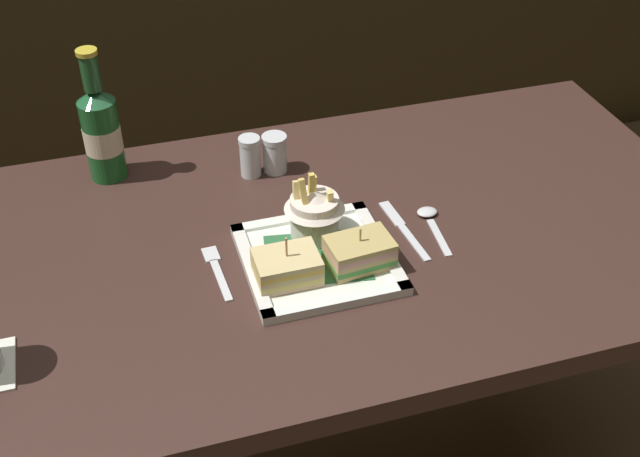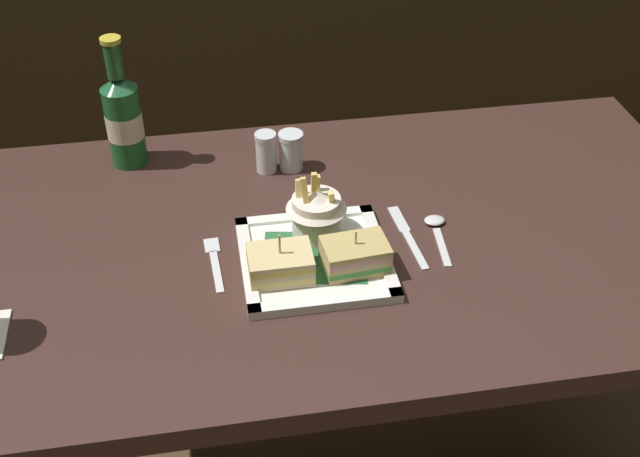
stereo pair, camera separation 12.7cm
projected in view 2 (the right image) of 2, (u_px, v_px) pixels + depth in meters
dining_table at (325, 289)px, 1.40m from camera, size 1.37×0.73×0.74m
square_plate at (315, 259)px, 1.27m from camera, size 0.23×0.23×0.02m
sandwich_half_left at (280, 264)px, 1.22m from camera, size 0.10×0.07×0.08m
sandwich_half_right at (355, 255)px, 1.23m from camera, size 0.10×0.08×0.07m
fries_cup at (316, 209)px, 1.28m from camera, size 0.10×0.10×0.11m
beer_bottle at (123, 117)px, 1.45m from camera, size 0.07×0.07×0.25m
fork at (215, 260)px, 1.27m from camera, size 0.03×0.14×0.00m
knife at (407, 234)px, 1.33m from camera, size 0.03×0.17×0.00m
spoon at (436, 227)px, 1.33m from camera, size 0.03×0.13×0.01m
salt_shaker at (266, 154)px, 1.46m from camera, size 0.04×0.04×0.08m
pepper_shaker at (291, 153)px, 1.47m from camera, size 0.05×0.05×0.07m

